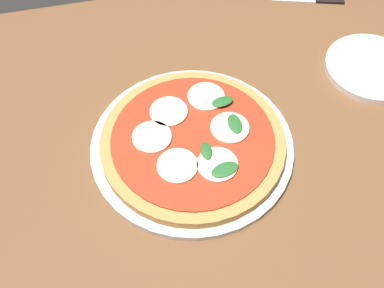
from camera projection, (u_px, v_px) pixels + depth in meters
dining_table at (224, 184)px, 0.88m from camera, size 1.41×0.97×0.78m
serving_tray at (192, 145)px, 0.81m from camera, size 0.36×0.36×0.01m
pizza at (193, 141)px, 0.79m from camera, size 0.32×0.32×0.03m
plate_white at (372, 68)px, 0.92m from camera, size 0.19×0.19×0.01m
knife at (317, 1)px, 1.05m from camera, size 0.16×0.06×0.01m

